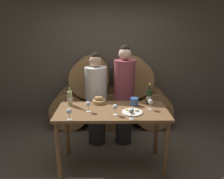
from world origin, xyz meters
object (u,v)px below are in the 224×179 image
object	(u,v)px
wine_bottle_red	(149,97)
cheese_plate	(132,112)
wine_glass_center	(115,107)
tasting_table	(112,118)
bread_basket	(99,101)
wine_bottle_white	(70,98)
wine_glass_left	(88,104)
person_right	(124,96)
wine_glass_right	(131,111)
person_left	(96,100)
wine_glass_far_right	(150,102)
wine_glass_far_left	(69,112)
blue_crock	(134,101)

from	to	relation	value
wine_bottle_red	cheese_plate	xyz separation A→B (m)	(-0.28, -0.35, -0.10)
wine_bottle_red	wine_glass_center	size ratio (longest dim) A/B	2.09
tasting_table	bread_basket	distance (m)	0.37
wine_bottle_red	wine_glass_center	xyz separation A→B (m)	(-0.51, -0.42, -0.00)
cheese_plate	wine_bottle_red	bearing A→B (deg)	50.95
wine_bottle_white	wine_glass_left	size ratio (longest dim) A/B	2.11
person_right	cheese_plate	size ratio (longest dim) A/B	6.10
wine_bottle_red	wine_glass_center	world-z (taller)	wine_bottle_red
wine_bottle_white	wine_glass_right	world-z (taller)	wine_bottle_white
person_right	wine_glass_right	xyz separation A→B (m)	(0.02, -0.97, 0.12)
wine_bottle_white	wine_glass_center	xyz separation A→B (m)	(0.65, -0.36, -0.00)
person_left	wine_glass_right	xyz separation A→B (m)	(0.49, -0.97, 0.19)
person_right	wine_bottle_red	xyz separation A→B (m)	(0.34, -0.42, 0.12)
tasting_table	wine_glass_left	bearing A→B (deg)	-168.73
person_left	wine_bottle_red	size ratio (longest dim) A/B	5.20
tasting_table	cheese_plate	size ratio (longest dim) A/B	5.49
person_left	wine_glass_center	size ratio (longest dim) A/B	10.88
cheese_plate	wine_glass_far_right	distance (m)	0.30
wine_glass_right	wine_glass_far_right	xyz separation A→B (m)	(0.30, 0.32, 0.00)
wine_bottle_red	wine_glass_center	distance (m)	0.66
person_left	person_right	xyz separation A→B (m)	(0.47, 0.00, 0.07)
wine_glass_left	wine_glass_right	distance (m)	0.61
bread_basket	person_right	bearing A→B (deg)	44.26
person_left	wine_bottle_red	distance (m)	0.93
tasting_table	person_left	distance (m)	0.71
wine_glass_far_left	wine_glass_left	bearing A→B (deg)	50.36
person_left	wine_glass_left	bearing A→B (deg)	-94.96
wine_bottle_white	wine_glass_far_right	world-z (taller)	wine_bottle_white
wine_bottle_red	wine_glass_far_right	bearing A→B (deg)	-95.19
person_right	bread_basket	distance (m)	0.57
wine_glass_far_left	wine_glass_right	bearing A→B (deg)	0.44
person_right	wine_glass_far_left	xyz separation A→B (m)	(-0.74, -0.98, 0.12)
bread_basket	person_left	bearing A→B (deg)	99.21
wine_glass_far_left	wine_glass_center	bearing A→B (deg)	14.22
person_right	wine_bottle_white	distance (m)	0.96
bread_basket	cheese_plate	distance (m)	0.59
person_left	bread_basket	xyz separation A→B (m)	(0.06, -0.40, 0.12)
blue_crock	wine_glass_left	xyz separation A→B (m)	(-0.65, -0.24, 0.05)
wine_glass_left	wine_glass_far_right	bearing A→B (deg)	4.86
wine_bottle_red	wine_bottle_white	xyz separation A→B (m)	(-1.16, -0.05, 0.00)
wine_glass_right	wine_glass_far_right	size ratio (longest dim) A/B	1.00
tasting_table	wine_bottle_white	bearing A→B (deg)	162.79
bread_basket	cheese_plate	size ratio (longest dim) A/B	0.68
wine_bottle_white	wine_glass_far_left	world-z (taller)	wine_bottle_white
person_right	wine_bottle_red	distance (m)	0.55
wine_glass_center	wine_glass_far_right	size ratio (longest dim) A/B	1.00
person_left	wine_glass_left	size ratio (longest dim) A/B	10.88
cheese_plate	wine_glass_far_left	xyz separation A→B (m)	(-0.80, -0.21, 0.10)
tasting_table	person_left	size ratio (longest dim) A/B	0.96
person_right	blue_crock	bearing A→B (deg)	-76.61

